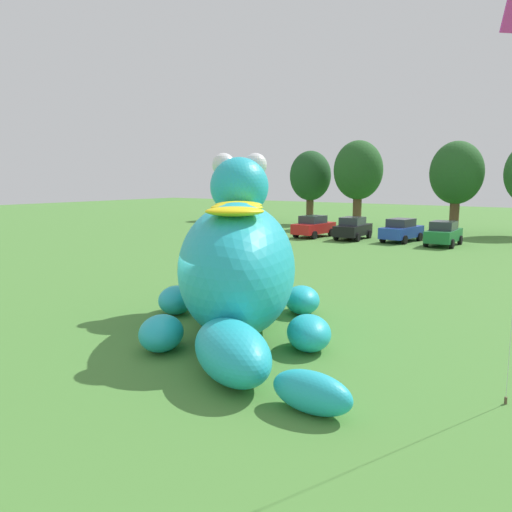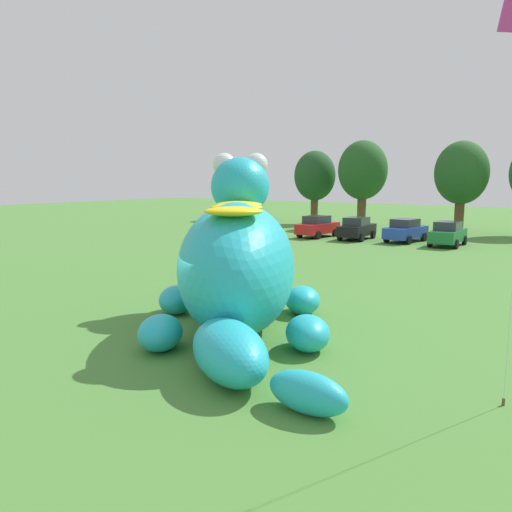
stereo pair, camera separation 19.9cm
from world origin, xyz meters
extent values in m
plane|color=#4C8438|center=(0.00, 0.00, 0.00)|extent=(160.00, 160.00, 0.00)
ellipsoid|color=#23B2C6|center=(-0.45, 1.57, 1.97)|extent=(6.93, 7.73, 3.94)
ellipsoid|color=#23B2C6|center=(-2.18, 3.99, 4.36)|extent=(3.02, 3.07, 2.08)
sphere|color=white|center=(-2.83, 3.91, 5.14)|extent=(0.83, 0.83, 0.83)
sphere|color=white|center=(-1.90, 4.57, 5.14)|extent=(0.83, 0.83, 0.83)
ellipsoid|color=yellow|center=(-1.37, 2.85, 3.78)|extent=(2.02, 1.94, 0.26)
ellipsoid|color=yellow|center=(-0.45, 1.57, 3.78)|extent=(2.02, 1.94, 0.26)
ellipsoid|color=yellow|center=(0.57, 0.14, 3.78)|extent=(2.02, 1.94, 0.26)
ellipsoid|color=#23B2C6|center=(-3.35, 1.86, 0.48)|extent=(1.96, 2.07, 0.96)
ellipsoid|color=#23B2C6|center=(0.21, 4.41, 0.48)|extent=(1.96, 2.07, 0.96)
ellipsoid|color=#23B2C6|center=(-0.97, -1.17, 0.48)|extent=(1.96, 2.07, 0.96)
ellipsoid|color=#23B2C6|center=(2.31, 1.17, 0.48)|extent=(1.96, 2.07, 0.96)
ellipsoid|color=#23B2C6|center=(1.89, -1.71, 0.69)|extent=(3.49, 3.08, 1.38)
ellipsoid|color=#23B2C6|center=(4.24, -2.12, 0.42)|extent=(1.84, 0.93, 0.84)
cube|color=red|center=(-10.94, 25.33, 0.72)|extent=(1.94, 4.19, 0.80)
cube|color=#2D333D|center=(-10.95, 25.18, 1.42)|extent=(1.61, 2.05, 0.60)
cylinder|color=black|center=(-11.71, 26.65, 0.32)|extent=(0.28, 0.65, 0.64)
cylinder|color=black|center=(-10.02, 26.55, 0.32)|extent=(0.28, 0.65, 0.64)
cylinder|color=black|center=(-11.86, 24.11, 0.32)|extent=(0.28, 0.65, 0.64)
cylinder|color=black|center=(-10.17, 24.01, 0.32)|extent=(0.28, 0.65, 0.64)
cube|color=black|center=(-7.72, 25.70, 0.72)|extent=(1.99, 4.21, 0.80)
cube|color=#2D333D|center=(-7.70, 25.55, 1.42)|extent=(1.64, 2.07, 0.60)
cylinder|color=black|center=(-8.66, 26.90, 0.32)|extent=(0.29, 0.66, 0.64)
cylinder|color=black|center=(-6.96, 27.03, 0.32)|extent=(0.29, 0.66, 0.64)
cylinder|color=black|center=(-8.47, 24.37, 0.32)|extent=(0.29, 0.66, 0.64)
cylinder|color=black|center=(-6.78, 24.49, 0.32)|extent=(0.29, 0.66, 0.64)
cube|color=#2347B7|center=(-4.13, 26.37, 0.72)|extent=(2.11, 4.25, 0.80)
cube|color=#2D333D|center=(-4.15, 26.22, 1.42)|extent=(1.69, 2.11, 0.60)
cylinder|color=black|center=(-4.85, 27.72, 0.32)|extent=(0.30, 0.66, 0.64)
cylinder|color=black|center=(-3.16, 27.55, 0.32)|extent=(0.30, 0.66, 0.64)
cylinder|color=black|center=(-5.11, 25.19, 0.32)|extent=(0.30, 0.66, 0.64)
cylinder|color=black|center=(-3.41, 25.02, 0.32)|extent=(0.30, 0.66, 0.64)
cube|color=#1E7238|center=(-0.96, 25.87, 0.72)|extent=(1.86, 4.16, 0.80)
cube|color=#2D333D|center=(-0.95, 25.72, 1.42)|extent=(1.57, 2.03, 0.60)
cylinder|color=black|center=(-1.85, 27.11, 0.32)|extent=(0.26, 0.65, 0.64)
cylinder|color=black|center=(-0.16, 27.17, 0.32)|extent=(0.26, 0.65, 0.64)
cylinder|color=black|center=(-1.75, 24.57, 0.32)|extent=(0.26, 0.65, 0.64)
cylinder|color=black|center=(-0.06, 24.63, 0.32)|extent=(0.26, 0.65, 0.64)
cylinder|color=brown|center=(-26.05, 36.33, 1.22)|extent=(0.70, 0.70, 2.45)
ellipsoid|color=#235623|center=(-26.05, 36.33, 4.60)|extent=(3.91, 3.91, 4.70)
cylinder|color=brown|center=(-17.16, 35.68, 1.31)|extent=(0.75, 0.75, 2.61)
ellipsoid|color=#1E4C23|center=(-17.16, 35.68, 4.92)|extent=(4.18, 4.18, 5.02)
cylinder|color=brown|center=(-11.59, 34.94, 1.44)|extent=(0.82, 0.82, 2.88)
ellipsoid|color=#235623|center=(-11.59, 34.94, 5.42)|extent=(4.61, 4.61, 5.54)
cylinder|color=brown|center=(-2.50, 34.42, 1.36)|extent=(0.78, 0.78, 2.72)
ellipsoid|color=#235623|center=(-2.50, 34.42, 5.12)|extent=(4.36, 4.36, 5.23)
cylinder|color=#2D334C|center=(-10.06, 17.91, 0.44)|extent=(0.26, 0.26, 0.88)
cube|color=#338C4C|center=(-10.06, 17.91, 1.18)|extent=(0.38, 0.22, 0.60)
sphere|color=beige|center=(-10.06, 17.91, 1.60)|extent=(0.22, 0.22, 0.22)
cylinder|color=brown|center=(7.35, 0.56, 0.07)|extent=(0.06, 0.06, 0.15)
camera|label=1|loc=(8.97, -10.70, 4.65)|focal=36.06mm
camera|label=2|loc=(9.13, -10.58, 4.65)|focal=36.06mm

